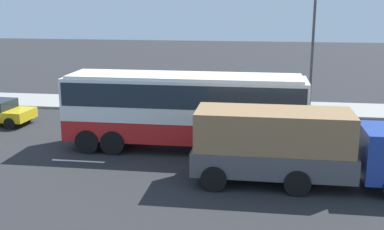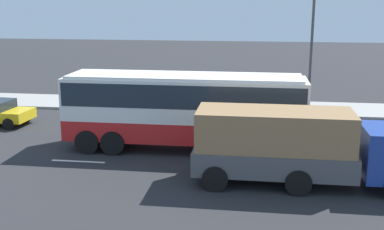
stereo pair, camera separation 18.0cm
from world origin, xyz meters
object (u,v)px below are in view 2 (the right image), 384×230
pedestrian_near_curb (282,91)px  street_lamp (315,45)px  coach_bus (184,104)px  cargo_truck (298,145)px

pedestrian_near_curb → street_lamp: 3.98m
coach_bus → cargo_truck: coach_bus is taller
street_lamp → coach_bus: bearing=-131.7°
cargo_truck → pedestrian_near_curb: cargo_truck is taller
coach_bus → cargo_truck: size_ratio=1.34×
cargo_truck → pedestrian_near_curb: 12.82m
cargo_truck → street_lamp: size_ratio=1.13×
coach_bus → street_lamp: bearing=48.2°
cargo_truck → pedestrian_near_curb: (-0.02, 12.81, -0.38)m
coach_bus → pedestrian_near_curb: coach_bus is taller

